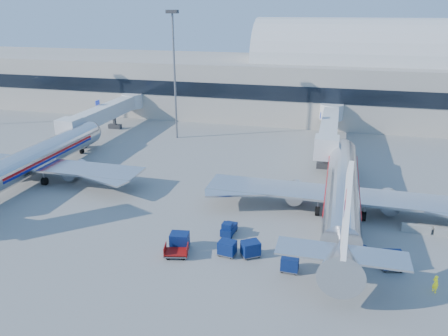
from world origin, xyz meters
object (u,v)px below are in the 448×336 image
(jetbridge_near, at_px, (329,126))
(tug_right, at_px, (352,245))
(cart_train_b, at_px, (227,248))
(cart_train_a, at_px, (251,248))
(cart_solo_near, at_px, (290,264))
(barrier_near, at_px, (416,229))
(tug_left, at_px, (229,229))
(airliner_mid, at_px, (30,161))
(jetbridge_mid, at_px, (108,112))
(cart_solo_far, at_px, (392,260))
(ramp_worker, at_px, (435,284))
(mast_west, at_px, (174,57))
(cart_open_red, at_px, (177,253))
(airliner_main, at_px, (342,191))
(tug_lead, at_px, (292,247))
(cart_train_c, at_px, (180,240))

(jetbridge_near, xyz_separation_m, tug_right, (3.63, -34.60, -3.22))
(tug_right, height_order, cart_train_b, tug_right)
(cart_train_a, bearing_deg, cart_solo_near, -56.10)
(barrier_near, height_order, cart_train_b, cart_train_b)
(tug_right, relative_size, tug_left, 1.05)
(barrier_near, height_order, cart_train_a, cart_train_a)
(airliner_mid, relative_size, tug_left, 14.86)
(jetbridge_mid, xyz_separation_m, cart_solo_far, (49.15, -36.92, -3.00))
(cart_solo_far, height_order, ramp_worker, cart_solo_far)
(cart_train_a, distance_m, cart_solo_far, 13.20)
(mast_west, relative_size, barrier_near, 7.53)
(tug_right, bearing_deg, tug_left, -143.99)
(barrier_near, bearing_deg, cart_train_b, -152.57)
(cart_solo_near, relative_size, cart_open_red, 0.66)
(airliner_main, relative_size, ramp_worker, 22.80)
(mast_west, bearing_deg, tug_lead, -54.47)
(cart_train_a, relative_size, cart_train_c, 1.05)
(cart_solo_near, bearing_deg, ramp_worker, 1.23)
(tug_right, distance_m, cart_open_red, 17.47)
(airliner_main, relative_size, jetbridge_mid, 1.35)
(barrier_near, relative_size, tug_right, 1.14)
(cart_solo_far, bearing_deg, barrier_near, 55.25)
(cart_train_c, bearing_deg, tug_right, 4.51)
(cart_train_a, bearing_deg, jetbridge_mid, 99.45)
(jetbridge_mid, relative_size, cart_train_c, 12.85)
(jetbridge_near, distance_m, ramp_worker, 41.19)
(tug_right, relative_size, cart_solo_near, 1.55)
(airliner_mid, relative_size, cart_open_red, 14.37)
(cart_train_c, height_order, cart_solo_far, cart_solo_far)
(cart_solo_far, bearing_deg, airliner_main, 101.16)
(airliner_main, height_order, airliner_mid, same)
(mast_west, height_order, tug_right, mast_west)
(jetbridge_near, distance_m, cart_solo_near, 39.89)
(cart_train_b, relative_size, cart_open_red, 0.73)
(tug_left, bearing_deg, cart_open_red, 151.00)
(airliner_main, xyz_separation_m, ramp_worker, (8.00, -13.43, -2.11))
(jetbridge_mid, height_order, barrier_near, jetbridge_mid)
(tug_left, height_order, cart_solo_near, tug_left)
(tug_left, bearing_deg, jetbridge_mid, 48.89)
(airliner_mid, distance_m, ramp_worker, 51.82)
(jetbridge_mid, height_order, cart_train_b, jetbridge_mid)
(tug_lead, xyz_separation_m, ramp_worker, (12.52, -3.24, 0.18))
(cart_train_c, relative_size, cart_open_red, 0.83)
(ramp_worker, bearing_deg, cart_train_b, 51.15)
(airliner_mid, distance_m, jetbridge_mid, 26.43)
(airliner_mid, height_order, barrier_near, airliner_mid)
(tug_right, bearing_deg, airliner_mid, -154.14)
(airliner_main, xyz_separation_m, airliner_mid, (-42.00, 0.00, 0.00))
(tug_left, height_order, cart_open_red, tug_left)
(jetbridge_near, bearing_deg, cart_solo_far, -79.04)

